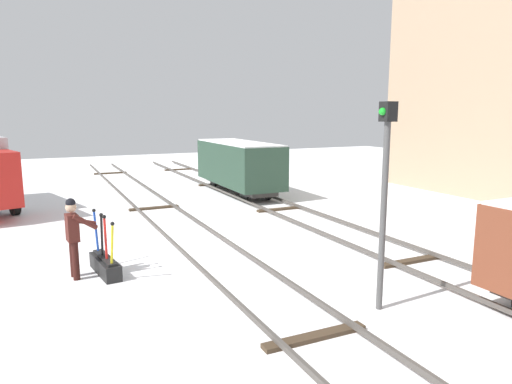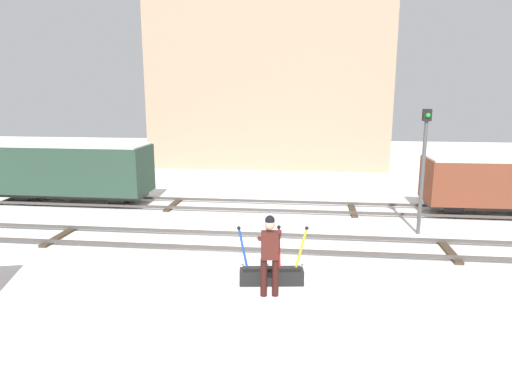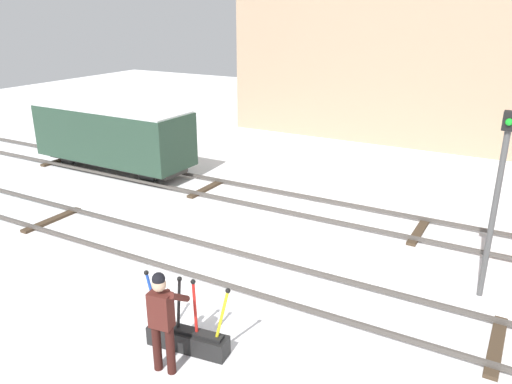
{
  "view_description": "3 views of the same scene",
  "coord_description": "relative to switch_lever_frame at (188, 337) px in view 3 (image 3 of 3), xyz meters",
  "views": [
    {
      "loc": [
        11.95,
        -4.0,
        3.76
      ],
      "look_at": [
        0.13,
        1.62,
        1.5
      ],
      "focal_mm": 32.27,
      "sensor_mm": 36.0,
      "label": 1
    },
    {
      "loc": [
        1.9,
        -13.2,
        4.54
      ],
      "look_at": [
        0.08,
        2.1,
        1.17
      ],
      "focal_mm": 32.92,
      "sensor_mm": 36.0,
      "label": 2
    },
    {
      "loc": [
        5.82,
        -8.76,
        5.78
      ],
      "look_at": [
        -0.33,
        2.14,
        1.21
      ],
      "focal_mm": 35.42,
      "sensor_mm": 36.0,
      "label": 3
    }
  ],
  "objects": [
    {
      "name": "track_main_line",
      "position": [
        -1.03,
        2.76,
        -0.14
      ],
      "size": [
        44.0,
        1.94,
        0.18
      ],
      "color": "#4C4742",
      "rests_on": "ground_plane"
    },
    {
      "name": "rail_worker",
      "position": [
        0.01,
        -0.64,
        0.82
      ],
      "size": [
        0.61,
        0.7,
        1.87
      ],
      "rotation": [
        0.0,
        0.0,
        0.13
      ],
      "color": "#351511",
      "rests_on": "ground_plane"
    },
    {
      "name": "track_siding_near",
      "position": [
        -1.03,
        7.16,
        -0.14
      ],
      "size": [
        44.0,
        1.94,
        0.18
      ],
      "color": "#4C4742",
      "rests_on": "ground_plane"
    },
    {
      "name": "ground_plane",
      "position": [
        -1.03,
        2.76,
        -0.25
      ],
      "size": [
        60.0,
        60.0,
        0.0
      ],
      "primitive_type": "plane",
      "color": "white"
    },
    {
      "name": "freight_car_far_end",
      "position": [
        -8.66,
        7.16,
        1.14
      ],
      "size": [
        6.18,
        2.1,
        2.42
      ],
      "rotation": [
        0.0,
        0.0,
        -0.01
      ],
      "color": "#2D2B28",
      "rests_on": "ground_plane"
    },
    {
      "name": "apartment_building",
      "position": [
        -1.72,
        19.34,
        5.56
      ],
      "size": [
        14.11,
        7.12,
        11.61
      ],
      "color": "tan",
      "rests_on": "ground_plane"
    },
    {
      "name": "switch_lever_frame",
      "position": [
        0.0,
        0.0,
        0.0
      ],
      "size": [
        1.66,
        0.56,
        1.45
      ],
      "rotation": [
        0.0,
        0.0,
        0.13
      ],
      "color": "black",
      "rests_on": "ground_plane"
    },
    {
      "name": "signal_post",
      "position": [
        4.34,
        4.53,
        2.17
      ],
      "size": [
        0.24,
        0.32,
        3.96
      ],
      "color": "#4C4C4C",
      "rests_on": "ground_plane"
    }
  ]
}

